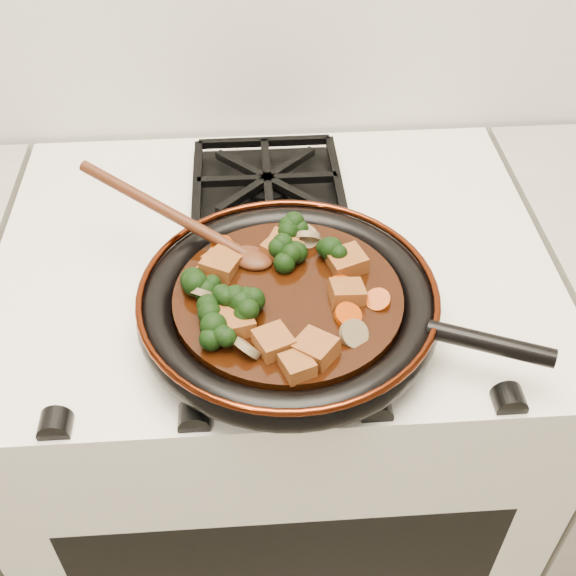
{
  "coord_description": "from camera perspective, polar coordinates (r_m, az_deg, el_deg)",
  "views": [
    {
      "loc": [
        -0.03,
        0.93,
        1.55
      ],
      "look_at": [
        0.01,
        1.54,
        0.97
      ],
      "focal_mm": 45.0,
      "sensor_mm": 36.0,
      "label": 1
    }
  ],
  "objects": [
    {
      "name": "tofu_cube_1",
      "position": [
        0.9,
        -0.5,
        3.01
      ],
      "size": [
        0.06,
        0.06,
        0.02
      ],
      "primitive_type": "cube",
      "rotation": [
        0.07,
        0.02,
        0.92
      ],
      "color": "brown",
      "rests_on": "braising_sauce"
    },
    {
      "name": "wooden_spoon",
      "position": [
        0.91,
        -6.91,
        4.56
      ],
      "size": [
        0.15,
        0.11,
        0.25
      ],
      "rotation": [
        0.0,
        0.0,
        2.6
      ],
      "color": "#47200F",
      "rests_on": "braising_sauce"
    },
    {
      "name": "tofu_cube_6",
      "position": [
        0.81,
        -4.39,
        -2.74
      ],
      "size": [
        0.05,
        0.06,
        0.03
      ],
      "primitive_type": "cube",
      "rotation": [
        -0.06,
        0.08,
        0.31
      ],
      "color": "brown",
      "rests_on": "braising_sauce"
    },
    {
      "name": "tofu_cube_8",
      "position": [
        0.88,
        -5.45,
        1.65
      ],
      "size": [
        0.05,
        0.05,
        0.03
      ],
      "primitive_type": "cube",
      "rotation": [
        0.11,
        -0.07,
        2.72
      ],
      "color": "brown",
      "rests_on": "braising_sauce"
    },
    {
      "name": "tofu_cube_4",
      "position": [
        0.91,
        -0.41,
        3.46
      ],
      "size": [
        0.05,
        0.05,
        0.03
      ],
      "primitive_type": "cube",
      "rotation": [
        0.11,
        -0.07,
        1.14
      ],
      "color": "brown",
      "rests_on": "braising_sauce"
    },
    {
      "name": "carrot_coin_4",
      "position": [
        0.91,
        -5.2,
        3.29
      ],
      "size": [
        0.03,
        0.03,
        0.03
      ],
      "primitive_type": "cylinder",
      "rotation": [
        0.35,
        -0.34,
        0.0
      ],
      "color": "#AC3604",
      "rests_on": "braising_sauce"
    },
    {
      "name": "skillet",
      "position": [
        0.86,
        0.13,
        -1.29
      ],
      "size": [
        0.47,
        0.36,
        0.05
      ],
      "rotation": [
        0.0,
        0.0,
        -0.4
      ],
      "color": "black",
      "rests_on": "burner_grate_front"
    },
    {
      "name": "broccoli_floret_7",
      "position": [
        0.92,
        0.56,
        4.7
      ],
      "size": [
        0.08,
        0.08,
        0.07
      ],
      "primitive_type": null,
      "rotation": [
        0.09,
        0.12,
        0.52
      ],
      "color": "black",
      "rests_on": "braising_sauce"
    },
    {
      "name": "carrot_coin_2",
      "position": [
        0.82,
        4.76,
        -2.15
      ],
      "size": [
        0.03,
        0.03,
        0.02
      ],
      "primitive_type": "cylinder",
      "rotation": [
        0.27,
        0.25,
        0.0
      ],
      "color": "#AC3604",
      "rests_on": "braising_sauce"
    },
    {
      "name": "mushroom_slice_2",
      "position": [
        0.8,
        5.23,
        -3.63
      ],
      "size": [
        0.04,
        0.04,
        0.03
      ],
      "primitive_type": "cylinder",
      "rotation": [
        0.73,
        0.0,
        0.57
      ],
      "color": "olive",
      "rests_on": "braising_sauce"
    },
    {
      "name": "tofu_cube_3",
      "position": [
        0.89,
        -5.28,
        2.02
      ],
      "size": [
        0.05,
        0.05,
        0.02
      ],
      "primitive_type": "cube",
      "rotation": [
        0.08,
        0.07,
        0.88
      ],
      "color": "brown",
      "rests_on": "braising_sauce"
    },
    {
      "name": "tofu_cube_5",
      "position": [
        0.77,
        0.74,
        -6.17
      ],
      "size": [
        0.04,
        0.04,
        0.02
      ],
      "primitive_type": "cube",
      "rotation": [
        0.02,
        0.09,
        1.94
      ],
      "color": "brown",
      "rests_on": "braising_sauce"
    },
    {
      "name": "mushroom_slice_3",
      "position": [
        0.92,
        1.3,
        4.05
      ],
      "size": [
        0.05,
        0.05,
        0.02
      ],
      "primitive_type": "cylinder",
      "rotation": [
        0.5,
        0.0,
        0.69
      ],
      "color": "olive",
      "rests_on": "braising_sauce"
    },
    {
      "name": "broccoli_floret_3",
      "position": [
        0.79,
        -5.3,
        -3.67
      ],
      "size": [
        0.07,
        0.07,
        0.06
      ],
      "primitive_type": null,
      "rotation": [
        0.11,
        -0.01,
        2.95
      ],
      "color": "black",
      "rests_on": "braising_sauce"
    },
    {
      "name": "carrot_coin_1",
      "position": [
        0.84,
        7.13,
        -0.96
      ],
      "size": [
        0.03,
        0.03,
        0.02
      ],
      "primitive_type": "cylinder",
      "rotation": [
        0.29,
        -0.3,
        0.0
      ],
      "color": "#AC3604",
      "rests_on": "braising_sauce"
    },
    {
      "name": "tofu_cube_7",
      "position": [
        0.79,
        -1.15,
        -4.33
      ],
      "size": [
        0.05,
        0.05,
        0.02
      ],
      "primitive_type": "cube",
      "rotation": [
        0.01,
        0.04,
        1.98
      ],
      "color": "brown",
      "rests_on": "braising_sauce"
    },
    {
      "name": "mushroom_slice_0",
      "position": [
        0.78,
        -3.2,
        -4.78
      ],
      "size": [
        0.04,
        0.04,
        0.03
      ],
      "primitive_type": "cylinder",
      "rotation": [
        0.94,
        0.0,
        2.27
      ],
      "color": "olive",
      "rests_on": "braising_sauce"
    },
    {
      "name": "carrot_coin_3",
      "position": [
        0.86,
        4.19,
        0.19
      ],
      "size": [
        0.03,
        0.03,
        0.01
      ],
      "primitive_type": "cylinder",
      "rotation": [
        0.1,
        0.02,
        0.0
      ],
      "color": "#AC3604",
      "rests_on": "braising_sauce"
    },
    {
      "name": "mushroom_slice_1",
      "position": [
        0.92,
        1.46,
        4.02
      ],
      "size": [
        0.04,
        0.03,
        0.03
      ],
      "primitive_type": "cylinder",
      "rotation": [
        0.96,
        0.0,
        3.03
      ],
      "color": "olive",
      "rests_on": "braising_sauce"
    },
    {
      "name": "carrot_coin_0",
      "position": [
        0.87,
        -6.6,
        1.03
      ],
      "size": [
        0.03,
        0.03,
        0.02
      ],
      "primitive_type": "cylinder",
      "rotation": [
        0.24,
        -0.05,
        0.0
      ],
      "color": "#AC3604",
      "rests_on": "braising_sauce"
    },
    {
      "name": "burner_grate_back",
      "position": [
        1.1,
        -1.63,
        8.22
      ],
      "size": [
        0.23,
        0.23,
        0.03
      ],
      "primitive_type": null,
      "color": "black",
      "rests_on": "stove"
    },
    {
      "name": "mushroom_slice_4",
      "position": [
        0.85,
        -6.79,
        -0.34
      ],
      "size": [
        0.05,
        0.04,
        0.03
      ],
      "primitive_type": "cylinder",
      "rotation": [
        0.82,
        0.0,
        2.65
      ],
      "color": "olive",
      "rests_on": "braising_sauce"
    },
    {
      "name": "broccoli_floret_1",
      "position": [
        0.82,
        -3.84,
        -1.9
      ],
      "size": [
        0.08,
        0.08,
        0.06
      ],
      "primitive_type": null,
      "rotation": [
        0.1,
        -0.04,
        2.66
      ],
      "color": "black",
      "rests_on": "braising_sauce"
    },
    {
      "name": "broccoli_floret_5",
      "position": [
        0.89,
        0.08,
        2.48
      ],
      "size": [
        0.08,
        0.09,
        0.06
      ],
      "primitive_type": null,
      "rotation": [
        -0.05,
        0.22,
        1.11
      ],
      "color": "black",
      "rests_on": "braising_sauce"
    },
    {
      "name": "tofu_cube_0",
      "position": [
        0.78,
        2.2,
        -4.83
      ],
      "size": [
        0.06,
        0.06,
        0.03
      ],
      "primitive_type": "cube",
      "rotation": [
        -0.05,
        0.12,
        2.42
      ],
      "color": "brown",
      "rests_on": "braising_sauce"
    },
    {
      "name": "broccoli_floret_0",
      "position": [
        0.82,
        -3.52,
        -1.58
      ],
      "size": [
        0.08,
        0.08,
        0.07
      ],
      "primitive_type": null,
      "rotation": [
        0.18,
        -0.22,
        1.25
      ],
      "color": "black",
      "rests_on": "braising_sauce"
    },
    {
      "name": "tofu_cube_2",
      "position": [
        0.84,
        4.67,
        -0.4
      ],
      "size": [
        0.04,
        0.04,
        0.03
      ],
      "primitive_type": "cube",
      "rotation": [
        -0.1,
        0.11,
        0.09
      ],
      "color": "brown",
      "rests_on": "braising_sauce"
    },
    {
      "name": "broccoli_floret_6",
      "position": [
        0.82,
        -5.76,
        -1.57
      ],
      "size": [
        0.08,
        0.08,
        0.08
      ],
      "primitive_type": null,
      "rotation": [
        -0.2,
        -0.24,
        1.97
      ],
      "color": "black",
      "rests_on": "braising_sauce"
    },
    {
      "name": "tofu_cube_9",
      "position": [
        0.88,
        4.66,
        2.06
      ],
      "size": [
        0.05,
        0.05,
        0.03
      ],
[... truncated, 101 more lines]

